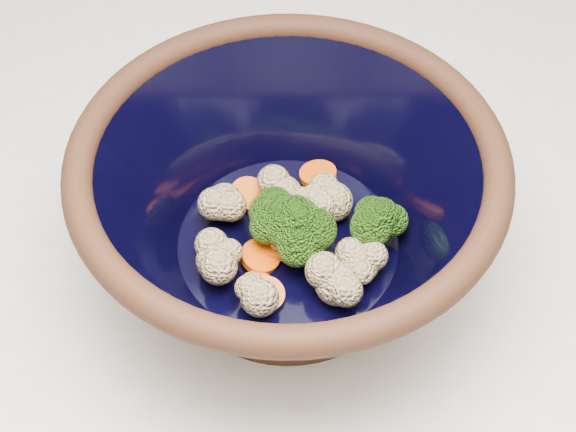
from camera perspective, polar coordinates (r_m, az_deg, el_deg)
name	(u,v)px	position (r m, az deg, el deg)	size (l,w,h in m)	color
mixing_bowl	(288,205)	(0.60, 0.00, 0.80)	(0.38, 0.38, 0.14)	black
vegetable_pile	(298,226)	(0.61, 0.71, -0.71)	(0.16, 0.16, 0.06)	#608442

